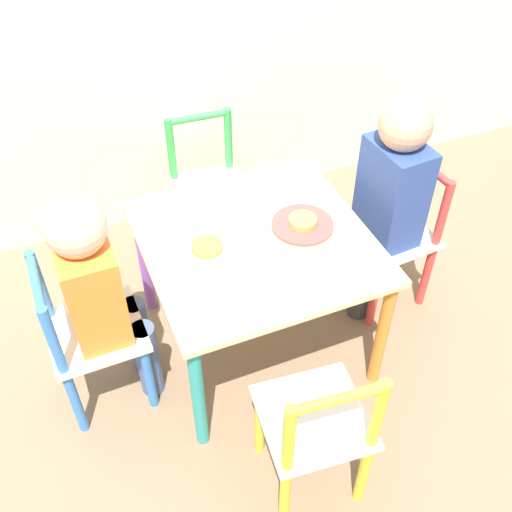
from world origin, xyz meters
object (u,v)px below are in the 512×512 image
object	(u,v)px
child_left	(100,289)
kids_table	(256,254)
chair_green	(209,190)
chair_red	(394,236)
plate_right	(302,224)
plate_left	(207,250)
child_right	(388,194)
chair_yellow	(316,429)
chair_blue	(89,337)

from	to	relation	value
child_left	kids_table	bearing A→B (deg)	-90.00
chair_green	chair_red	bearing A→B (deg)	-41.67
kids_table	child_left	xyz separation A→B (m)	(-0.45, -0.01, 0.04)
kids_table	plate_right	xyz separation A→B (m)	(0.15, 0.00, 0.07)
chair_green	plate_left	world-z (taller)	chair_green
kids_table	chair_red	world-z (taller)	chair_red
child_right	plate_left	size ratio (longest dim) A/B	3.98
chair_red	child_right	size ratio (longest dim) A/B	0.68
child_left	plate_right	size ratio (longest dim) A/B	4.00
child_left	chair_yellow	bearing A→B (deg)	-142.28
kids_table	child_right	bearing A→B (deg)	3.94
chair_red	child_left	bearing A→B (deg)	-91.45
kids_table	chair_green	world-z (taller)	chair_green
chair_red	child_left	xyz separation A→B (m)	(-0.96, -0.04, 0.17)
chair_red	plate_right	world-z (taller)	chair_red
kids_table	plate_right	size ratio (longest dim) A/B	3.47
kids_table	chair_blue	bearing A→B (deg)	-179.17
chair_blue	chair_green	distance (m)	0.75
child_left	child_right	distance (m)	0.90
kids_table	plate_left	bearing A→B (deg)	180.00
plate_left	chair_blue	bearing A→B (deg)	-178.85
child_left	child_right	world-z (taller)	child_right
chair_green	child_right	bearing A→B (deg)	-45.70
plate_right	plate_left	bearing A→B (deg)	180.00
kids_table	chair_yellow	xyz separation A→B (m)	(-0.05, -0.51, -0.13)
child_right	chair_yellow	bearing A→B (deg)	-46.67
kids_table	child_right	size ratio (longest dim) A/B	0.82
chair_yellow	chair_green	bearing A→B (deg)	-88.62
kids_table	child_right	xyz separation A→B (m)	(0.45, 0.03, 0.07)
child_left	chair_blue	bearing A→B (deg)	90.00
chair_blue	child_left	distance (m)	0.18
chair_yellow	child_left	xyz separation A→B (m)	(-0.40, 0.50, 0.17)
chair_yellow	child_left	world-z (taller)	child_left
child_left	child_right	bearing A→B (deg)	-88.44
chair_yellow	plate_right	distance (m)	0.58
kids_table	plate_left	size ratio (longest dim) A/B	3.25
chair_blue	child_left	world-z (taller)	child_left
child_right	plate_right	size ratio (longest dim) A/B	4.25
chair_green	plate_right	bearing A→B (deg)	-73.94
kids_table	child_left	distance (m)	0.45
kids_table	plate_right	world-z (taller)	plate_right
plate_left	kids_table	bearing A→B (deg)	-0.00
chair_yellow	plate_left	world-z (taller)	chair_yellow
plate_right	chair_blue	bearing A→B (deg)	-179.36
chair_blue	chair_red	distance (m)	1.03
chair_green	child_right	distance (m)	0.67
chair_yellow	chair_red	bearing A→B (deg)	-130.29
chair_blue	plate_right	world-z (taller)	chair_blue
chair_yellow	child_left	distance (m)	0.67
chair_yellow	plate_left	xyz separation A→B (m)	(-0.10, 0.51, 0.20)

